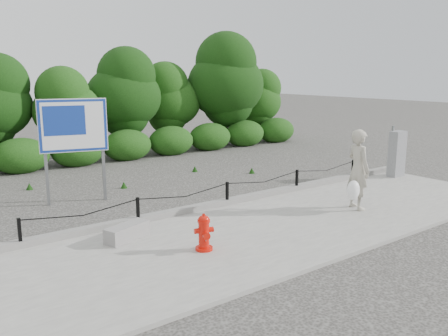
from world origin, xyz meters
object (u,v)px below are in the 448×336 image
utility_cabinet (397,154)px  pedestrian (358,171)px  concrete_block (127,232)px  fire_hydrant (204,233)px  advertising_sign (73,130)px

utility_cabinet → pedestrian: bearing=-160.6°
concrete_block → utility_cabinet: bearing=1.1°
fire_hydrant → utility_cabinet: (8.64, 1.60, 0.40)m
concrete_block → advertising_sign: advertising_sign is taller
advertising_sign → pedestrian: bearing=-28.4°
advertising_sign → utility_cabinet: bearing=-4.8°
fire_hydrant → concrete_block: fire_hydrant is taller
pedestrian → fire_hydrant: bearing=107.1°
pedestrian → utility_cabinet: (4.06, 1.58, -0.22)m
fire_hydrant → pedestrian: pedestrian is taller
fire_hydrant → concrete_block: (-0.91, 1.41, -0.18)m
concrete_block → advertising_sign: bearing=85.6°
fire_hydrant → advertising_sign: 5.23m
fire_hydrant → concrete_block: bearing=140.5°
concrete_block → advertising_sign: size_ratio=0.36×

